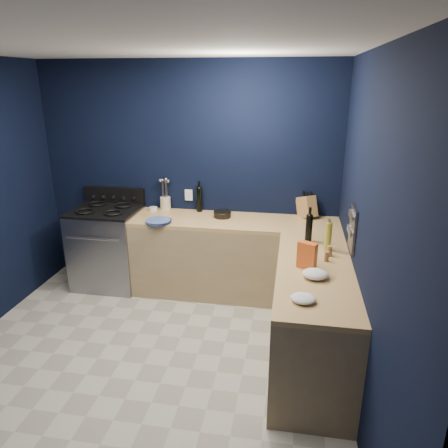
% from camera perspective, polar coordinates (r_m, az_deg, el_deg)
% --- Properties ---
extents(floor, '(3.50, 3.50, 0.02)m').
position_cam_1_polar(floor, '(3.96, -10.87, -18.36)').
color(floor, '#ACA797').
rests_on(floor, ground).
extents(ceiling, '(3.50, 3.50, 0.02)m').
position_cam_1_polar(ceiling, '(3.16, -14.06, 22.79)').
color(ceiling, silver).
rests_on(ceiling, ground).
extents(wall_back, '(3.50, 0.02, 2.60)m').
position_cam_1_polar(wall_back, '(4.95, -4.85, 6.50)').
color(wall_back, black).
rests_on(wall_back, ground).
extents(wall_right, '(0.02, 3.50, 2.60)m').
position_cam_1_polar(wall_right, '(3.16, 18.98, -1.95)').
color(wall_right, black).
rests_on(wall_right, ground).
extents(cab_back, '(2.30, 0.63, 0.86)m').
position_cam_1_polar(cab_back, '(4.81, 1.46, -4.77)').
color(cab_back, tan).
rests_on(cab_back, floor).
extents(top_back, '(2.30, 0.63, 0.04)m').
position_cam_1_polar(top_back, '(4.64, 1.50, 0.31)').
color(top_back, olive).
rests_on(top_back, cab_back).
extents(cab_right, '(0.63, 1.67, 0.86)m').
position_cam_1_polar(cab_right, '(3.76, 11.86, -12.59)').
color(cab_right, tan).
rests_on(cab_right, floor).
extents(top_right, '(0.63, 1.67, 0.04)m').
position_cam_1_polar(top_right, '(3.54, 12.36, -6.38)').
color(top_right, olive).
rests_on(top_right, cab_right).
extents(gas_range, '(0.76, 0.66, 0.92)m').
position_cam_1_polar(gas_range, '(5.20, -15.51, -3.22)').
color(gas_range, gray).
rests_on(gas_range, floor).
extents(oven_door, '(0.59, 0.02, 0.42)m').
position_cam_1_polar(oven_door, '(4.95, -17.00, -4.68)').
color(oven_door, black).
rests_on(oven_door, gas_range).
extents(cooktop, '(0.76, 0.66, 0.03)m').
position_cam_1_polar(cooktop, '(5.05, -15.99, 1.77)').
color(cooktop, black).
rests_on(cooktop, gas_range).
extents(backguard, '(0.76, 0.06, 0.20)m').
position_cam_1_polar(backguard, '(5.28, -14.73, 3.83)').
color(backguard, black).
rests_on(backguard, gas_range).
extents(spice_panel, '(0.02, 0.28, 0.38)m').
position_cam_1_polar(spice_panel, '(3.71, 17.17, -0.63)').
color(spice_panel, gray).
rests_on(spice_panel, wall_right).
extents(wall_outlet, '(0.09, 0.02, 0.13)m').
position_cam_1_polar(wall_outlet, '(4.98, -4.84, 3.97)').
color(wall_outlet, white).
rests_on(wall_outlet, wall_back).
extents(plate_stack, '(0.35, 0.35, 0.03)m').
position_cam_1_polar(plate_stack, '(4.59, -8.98, 0.35)').
color(plate_stack, '#324D92').
rests_on(plate_stack, top_back).
extents(ramekin, '(0.12, 0.12, 0.04)m').
position_cam_1_polar(ramekin, '(5.05, -9.64, 2.07)').
color(ramekin, white).
rests_on(ramekin, top_back).
extents(utensil_crock, '(0.15, 0.15, 0.15)m').
position_cam_1_polar(utensil_crock, '(5.04, -8.01, 2.82)').
color(utensil_crock, beige).
rests_on(utensil_crock, top_back).
extents(wine_bottle_back, '(0.09, 0.09, 0.28)m').
position_cam_1_polar(wine_bottle_back, '(4.91, -3.39, 3.33)').
color(wine_bottle_back, black).
rests_on(wine_bottle_back, top_back).
extents(lemon_basket, '(0.22, 0.22, 0.07)m').
position_cam_1_polar(lemon_basket, '(4.72, -0.23, 1.37)').
color(lemon_basket, black).
rests_on(lemon_basket, top_back).
extents(knife_block, '(0.27, 0.30, 0.29)m').
position_cam_1_polar(knife_block, '(4.80, 11.23, 2.32)').
color(knife_block, olive).
rests_on(knife_block, top_back).
extents(wine_bottle_right, '(0.07, 0.07, 0.27)m').
position_cam_1_polar(wine_bottle_right, '(4.05, 11.52, -0.65)').
color(wine_bottle_right, black).
rests_on(wine_bottle_right, top_right).
extents(oil_bottle, '(0.08, 0.08, 0.27)m').
position_cam_1_polar(oil_bottle, '(3.90, 14.04, -1.66)').
color(oil_bottle, '#979B2D').
rests_on(oil_bottle, top_right).
extents(spice_jar_near, '(0.05, 0.05, 0.09)m').
position_cam_1_polar(spice_jar_near, '(3.69, 13.84, -4.32)').
color(spice_jar_near, olive).
rests_on(spice_jar_near, top_right).
extents(spice_jar_far, '(0.05, 0.05, 0.09)m').
position_cam_1_polar(spice_jar_far, '(3.81, 14.22, -3.60)').
color(spice_jar_far, olive).
rests_on(spice_jar_far, top_right).
extents(crouton_bag, '(0.17, 0.13, 0.23)m').
position_cam_1_polar(crouton_bag, '(3.50, 11.28, -4.23)').
color(crouton_bag, red).
rests_on(crouton_bag, top_right).
extents(towel_front, '(0.22, 0.19, 0.07)m').
position_cam_1_polar(towel_front, '(3.37, 12.35, -6.68)').
color(towel_front, white).
rests_on(towel_front, top_right).
extents(towel_end, '(0.23, 0.22, 0.05)m').
position_cam_1_polar(towel_end, '(3.03, 10.78, -9.94)').
color(towel_end, white).
rests_on(towel_end, top_right).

